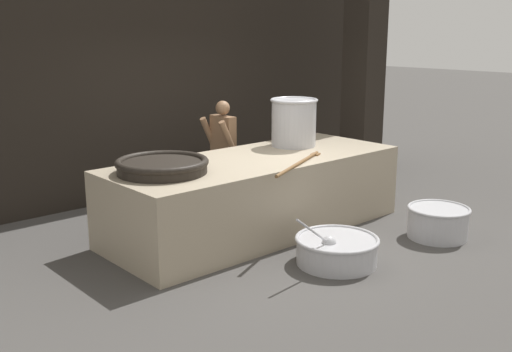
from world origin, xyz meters
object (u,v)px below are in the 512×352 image
at_px(giant_wok_near, 162,165).
at_px(stock_pot, 294,122).
at_px(prep_bowl_meat, 438,221).
at_px(cook, 223,148).
at_px(prep_bowl_vegetables, 337,249).

bearing_deg(giant_wok_near, stock_pot, 4.06).
xyz_separation_m(giant_wok_near, prep_bowl_meat, (2.77, -1.80, -0.81)).
relative_size(cook, prep_bowl_vegetables, 1.26).
xyz_separation_m(stock_pot, prep_bowl_meat, (0.55, -1.95, -1.06)).
relative_size(prep_bowl_vegetables, prep_bowl_meat, 1.57).
xyz_separation_m(cook, prep_bowl_meat, (0.95, -3.00, -0.59)).
bearing_deg(prep_bowl_meat, stock_pot, 105.72).
relative_size(stock_pot, cook, 0.43).
bearing_deg(prep_bowl_vegetables, giant_wok_near, 128.03).
relative_size(stock_pot, prep_bowl_meat, 0.86).
distance_m(stock_pot, prep_bowl_meat, 2.29).
xyz_separation_m(prep_bowl_vegetables, prep_bowl_meat, (1.57, -0.26, 0.04)).
bearing_deg(prep_bowl_vegetables, prep_bowl_meat, -9.56).
height_order(stock_pot, prep_bowl_meat, stock_pot).
bearing_deg(giant_wok_near, prep_bowl_meat, -32.97).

